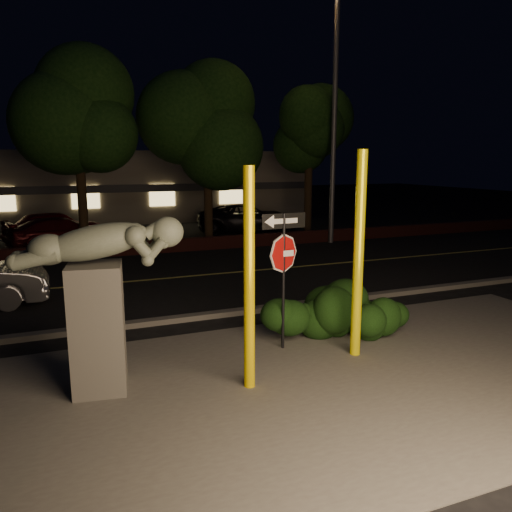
% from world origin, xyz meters
% --- Properties ---
extents(ground, '(90.00, 90.00, 0.00)m').
position_xyz_m(ground, '(0.00, 10.00, 0.00)').
color(ground, black).
rests_on(ground, ground).
extents(patio, '(14.00, 6.00, 0.02)m').
position_xyz_m(patio, '(0.00, -1.00, 0.01)').
color(patio, '#4C4944').
rests_on(patio, ground).
extents(road, '(80.00, 8.00, 0.01)m').
position_xyz_m(road, '(0.00, 7.00, 0.01)').
color(road, black).
rests_on(road, ground).
extents(lane_marking, '(80.00, 0.12, 0.00)m').
position_xyz_m(lane_marking, '(0.00, 7.00, 0.02)').
color(lane_marking, '#B1A647').
rests_on(lane_marking, road).
extents(curb, '(80.00, 0.25, 0.12)m').
position_xyz_m(curb, '(0.00, 2.90, 0.06)').
color(curb, '#4C4944').
rests_on(curb, ground).
extents(brick_wall, '(40.00, 0.35, 0.50)m').
position_xyz_m(brick_wall, '(0.00, 11.30, 0.25)').
color(brick_wall, '#3F1714').
rests_on(brick_wall, ground).
extents(parking_lot, '(40.00, 12.00, 0.01)m').
position_xyz_m(parking_lot, '(0.00, 17.00, 0.01)').
color(parking_lot, black).
rests_on(parking_lot, ground).
extents(building, '(22.00, 10.20, 4.00)m').
position_xyz_m(building, '(0.00, 24.99, 2.00)').
color(building, '#655B51').
rests_on(building, ground).
extents(tree_far_b, '(5.20, 5.20, 8.41)m').
position_xyz_m(tree_far_b, '(-2.50, 13.20, 6.05)').
color(tree_far_b, black).
rests_on(tree_far_b, ground).
extents(tree_far_c, '(4.80, 4.80, 7.84)m').
position_xyz_m(tree_far_c, '(2.50, 12.80, 5.66)').
color(tree_far_c, black).
rests_on(tree_far_c, ground).
extents(tree_far_d, '(4.40, 4.40, 7.42)m').
position_xyz_m(tree_far_d, '(7.50, 13.30, 5.42)').
color(tree_far_d, black).
rests_on(tree_far_d, ground).
extents(yellow_pole_left, '(0.17, 0.17, 3.42)m').
position_xyz_m(yellow_pole_left, '(-0.89, -0.69, 1.71)').
color(yellow_pole_left, '#FFD902').
rests_on(yellow_pole_left, ground).
extents(yellow_pole_right, '(0.18, 0.18, 3.68)m').
position_xyz_m(yellow_pole_right, '(1.37, -0.18, 1.84)').
color(yellow_pole_right, '#FFEF0A').
rests_on(yellow_pole_right, ground).
extents(signpost, '(0.87, 0.09, 2.56)m').
position_xyz_m(signpost, '(0.28, 0.58, 1.82)').
color(signpost, black).
rests_on(signpost, ground).
extents(sculpture, '(2.50, 1.00, 2.66)m').
position_xyz_m(sculpture, '(-3.00, 0.06, 1.64)').
color(sculpture, '#4C4944').
rests_on(sculpture, ground).
extents(hedge_center, '(2.05, 1.24, 1.00)m').
position_xyz_m(hedge_center, '(0.97, 0.91, 0.50)').
color(hedge_center, black).
rests_on(hedge_center, ground).
extents(hedge_right, '(2.09, 1.62, 1.21)m').
position_xyz_m(hedge_right, '(1.73, 0.97, 0.61)').
color(hedge_right, black).
rests_on(hedge_right, ground).
extents(hedge_far_right, '(1.55, 1.29, 0.92)m').
position_xyz_m(hedge_far_right, '(2.35, 0.44, 0.46)').
color(hedge_far_right, black).
rests_on(hedge_far_right, ground).
extents(streetlight, '(1.57, 0.45, 10.38)m').
position_xyz_m(streetlight, '(7.15, 10.93, 6.17)').
color(streetlight, '#545359').
rests_on(streetlight, ground).
extents(parked_car_red, '(4.44, 2.85, 1.41)m').
position_xyz_m(parked_car_red, '(-3.54, 15.15, 0.70)').
color(parked_car_red, maroon).
rests_on(parked_car_red, ground).
extents(parked_car_darkred, '(4.53, 2.78, 1.23)m').
position_xyz_m(parked_car_darkred, '(-3.30, 13.99, 0.61)').
color(parked_car_darkred, '#410B0E').
rests_on(parked_car_darkred, ground).
extents(parked_car_dark, '(5.38, 3.38, 1.38)m').
position_xyz_m(parked_car_dark, '(5.23, 15.20, 0.69)').
color(parked_car_dark, black).
rests_on(parked_car_dark, ground).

